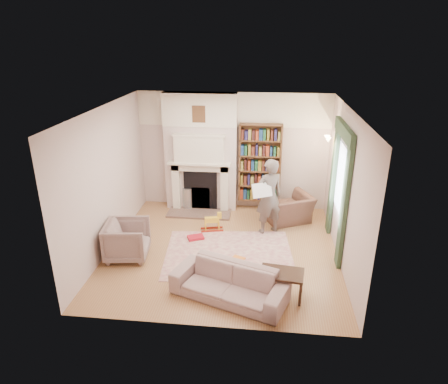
# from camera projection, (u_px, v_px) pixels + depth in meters

# --- Properties ---
(floor) EXTENTS (4.50, 4.50, 0.00)m
(floor) POSITION_uv_depth(u_px,v_px,m) (223.00, 250.00, 7.99)
(floor) COLOR #99613D
(floor) RESTS_ON ground
(ceiling) EXTENTS (4.50, 4.50, 0.00)m
(ceiling) POSITION_uv_depth(u_px,v_px,m) (222.00, 110.00, 6.95)
(ceiling) COLOR white
(ceiling) RESTS_ON wall_back
(wall_back) EXTENTS (4.50, 0.00, 4.50)m
(wall_back) POSITION_uv_depth(u_px,v_px,m) (233.00, 152.00, 9.55)
(wall_back) COLOR beige
(wall_back) RESTS_ON floor
(wall_front) EXTENTS (4.50, 0.00, 4.50)m
(wall_front) POSITION_uv_depth(u_px,v_px,m) (204.00, 243.00, 5.39)
(wall_front) COLOR beige
(wall_front) RESTS_ON floor
(wall_left) EXTENTS (0.00, 4.50, 4.50)m
(wall_left) POSITION_uv_depth(u_px,v_px,m) (107.00, 180.00, 7.70)
(wall_left) COLOR beige
(wall_left) RESTS_ON floor
(wall_right) EXTENTS (0.00, 4.50, 4.50)m
(wall_right) POSITION_uv_depth(u_px,v_px,m) (345.00, 189.00, 7.24)
(wall_right) COLOR beige
(wall_right) RESTS_ON floor
(fireplace) EXTENTS (1.70, 0.58, 2.80)m
(fireplace) POSITION_uv_depth(u_px,v_px,m) (201.00, 153.00, 9.44)
(fireplace) COLOR beige
(fireplace) RESTS_ON floor
(bookcase) EXTENTS (1.00, 0.24, 1.85)m
(bookcase) POSITION_uv_depth(u_px,v_px,m) (260.00, 163.00, 9.44)
(bookcase) COLOR brown
(bookcase) RESTS_ON floor
(window) EXTENTS (0.02, 0.90, 1.30)m
(window) POSITION_uv_depth(u_px,v_px,m) (341.00, 179.00, 7.59)
(window) COLOR silver
(window) RESTS_ON wall_right
(curtain_left) EXTENTS (0.07, 0.32, 2.40)m
(curtain_left) POSITION_uv_depth(u_px,v_px,m) (344.00, 206.00, 7.04)
(curtain_left) COLOR #2B442E
(curtain_left) RESTS_ON floor
(curtain_right) EXTENTS (0.07, 0.32, 2.40)m
(curtain_right) POSITION_uv_depth(u_px,v_px,m) (333.00, 179.00, 8.34)
(curtain_right) COLOR #2B442E
(curtain_right) RESTS_ON floor
(pelmet) EXTENTS (0.09, 1.70, 0.24)m
(pelmet) POSITION_uv_depth(u_px,v_px,m) (344.00, 131.00, 7.25)
(pelmet) COLOR #2B442E
(pelmet) RESTS_ON wall_right
(wall_sconce) EXTENTS (0.20, 0.24, 0.24)m
(wall_sconce) POSITION_uv_depth(u_px,v_px,m) (325.00, 141.00, 8.46)
(wall_sconce) COLOR gold
(wall_sconce) RESTS_ON wall_right
(rug) EXTENTS (2.64, 2.14, 0.01)m
(rug) POSITION_uv_depth(u_px,v_px,m) (229.00, 254.00, 7.83)
(rug) COLOR beige
(rug) RESTS_ON floor
(armchair_reading) EXTENTS (1.26, 1.20, 0.64)m
(armchair_reading) POSITION_uv_depth(u_px,v_px,m) (288.00, 208.00, 9.11)
(armchair_reading) COLOR #4C2D28
(armchair_reading) RESTS_ON floor
(armchair_left) EXTENTS (0.89, 0.87, 0.73)m
(armchair_left) POSITION_uv_depth(u_px,v_px,m) (127.00, 240.00, 7.61)
(armchair_left) COLOR gray
(armchair_left) RESTS_ON floor
(sofa) EXTENTS (2.02, 1.33, 0.55)m
(sofa) POSITION_uv_depth(u_px,v_px,m) (229.00, 283.00, 6.46)
(sofa) COLOR #BCA99B
(sofa) RESTS_ON floor
(man_reading) EXTENTS (0.72, 0.64, 1.66)m
(man_reading) POSITION_uv_depth(u_px,v_px,m) (269.00, 197.00, 8.41)
(man_reading) COLOR #5A4F48
(man_reading) RESTS_ON floor
(newspaper) EXTENTS (0.44, 0.31, 0.29)m
(newspaper) POSITION_uv_depth(u_px,v_px,m) (262.00, 190.00, 8.16)
(newspaper) COLOR white
(newspaper) RESTS_ON man_reading
(coffee_table) EXTENTS (0.75, 0.54, 0.45)m
(coffee_table) POSITION_uv_depth(u_px,v_px,m) (281.00, 284.00, 6.52)
(coffee_table) COLOR black
(coffee_table) RESTS_ON floor
(paraffin_heater) EXTENTS (0.25, 0.25, 0.55)m
(paraffin_heater) POSITION_uv_depth(u_px,v_px,m) (188.00, 199.00, 9.75)
(paraffin_heater) COLOR #AAACB2
(paraffin_heater) RESTS_ON floor
(rocking_horse) EXTENTS (0.52, 0.30, 0.43)m
(rocking_horse) POSITION_uv_depth(u_px,v_px,m) (212.00, 222.00, 8.69)
(rocking_horse) COLOR yellow
(rocking_horse) RESTS_ON rug
(board_game) EXTENTS (0.40, 0.40, 0.03)m
(board_game) POSITION_uv_depth(u_px,v_px,m) (206.00, 261.00, 7.55)
(board_game) COLOR #E2D650
(board_game) RESTS_ON rug
(game_box_lid) EXTENTS (0.39, 0.34, 0.06)m
(game_box_lid) POSITION_uv_depth(u_px,v_px,m) (196.00, 237.00, 8.40)
(game_box_lid) COLOR #AD1323
(game_box_lid) RESTS_ON rug
(comic_annuals) EXTENTS (0.67, 0.60, 0.02)m
(comic_annuals) POSITION_uv_depth(u_px,v_px,m) (227.00, 262.00, 7.52)
(comic_annuals) COLOR red
(comic_annuals) RESTS_ON rug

